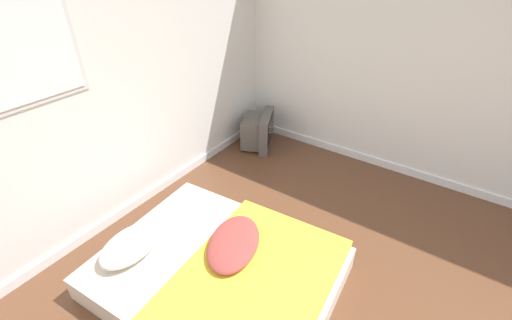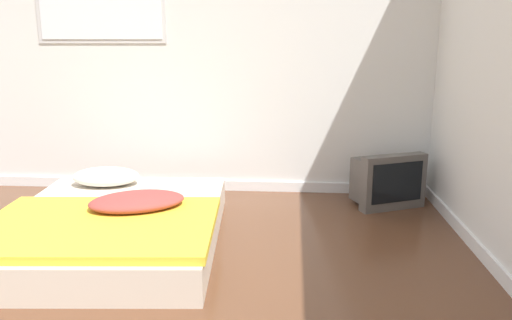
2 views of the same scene
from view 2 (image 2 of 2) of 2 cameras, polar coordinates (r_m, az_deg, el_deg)
wall_back at (r=4.57m, az=-13.42°, el=12.73°), size 7.49×0.08×2.60m
mattress_bed at (r=3.47m, az=-15.97°, el=-7.00°), size 1.49×1.82×0.36m
crt_tv at (r=4.22m, az=14.62°, el=-2.26°), size 0.60×0.52×0.44m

